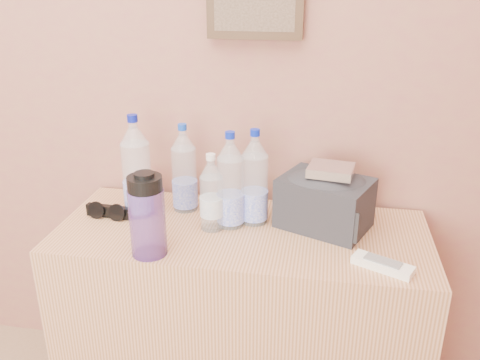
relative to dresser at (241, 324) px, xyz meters
name	(u,v)px	position (x,y,z in m)	size (l,w,h in m)	color
dresser	(241,324)	(0.00, 0.00, 0.00)	(1.16, 0.48, 0.72)	#A3804C
pet_large_a	(137,172)	(-0.35, 0.06, 0.51)	(0.09, 0.09, 0.34)	#ABCAD5
pet_large_b	(184,173)	(-0.21, 0.12, 0.49)	(0.08, 0.08, 0.30)	silver
pet_large_c	(254,182)	(0.03, 0.07, 0.50)	(0.08, 0.08, 0.31)	silver
pet_large_d	(230,185)	(-0.04, 0.03, 0.50)	(0.08, 0.08, 0.31)	#D0E3FF
pet_small	(212,196)	(-0.09, 0.00, 0.47)	(0.07, 0.07, 0.25)	#BFDBF7
nalgene_bottle	(147,215)	(-0.23, -0.19, 0.48)	(0.10, 0.10, 0.25)	#583289
sunglasses	(109,211)	(-0.44, 0.01, 0.38)	(0.16, 0.06, 0.04)	black
ac_remote	(383,265)	(0.41, -0.15, 0.37)	(0.16, 0.05, 0.02)	white
toiletry_bag	(325,200)	(0.25, 0.07, 0.45)	(0.27, 0.19, 0.18)	black
foil_packet	(331,170)	(0.26, 0.06, 0.56)	(0.13, 0.11, 0.03)	silver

